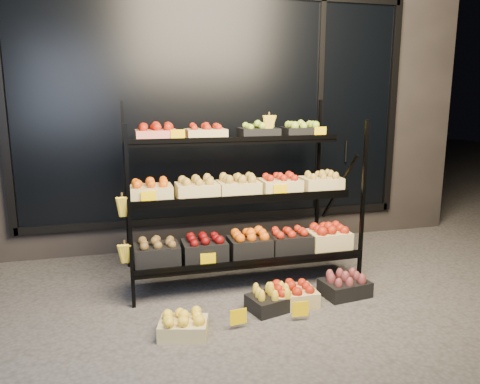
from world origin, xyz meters
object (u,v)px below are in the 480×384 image
object	(u,v)px
floor_crate_left	(183,325)
floor_crate_midleft	(271,299)
floor_crate_midright	(292,294)
display_rack	(240,196)

from	to	relation	value
floor_crate_left	floor_crate_midleft	bearing A→B (deg)	33.00
floor_crate_midright	display_rack	bearing A→B (deg)	110.62
floor_crate_midleft	floor_crate_midright	world-z (taller)	floor_crate_midright
floor_crate_midleft	floor_crate_midright	xyz separation A→B (m)	(0.20, 0.04, 0.00)
floor_crate_left	floor_crate_midleft	size ratio (longest dim) A/B	0.95
floor_crate_midleft	display_rack	bearing A→B (deg)	79.59
display_rack	floor_crate_midleft	bearing A→B (deg)	-85.18
floor_crate_left	floor_crate_midright	xyz separation A→B (m)	(0.95, 0.27, 0.01)
display_rack	floor_crate_left	distance (m)	1.39
floor_crate_midleft	floor_crate_left	bearing A→B (deg)	-177.67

